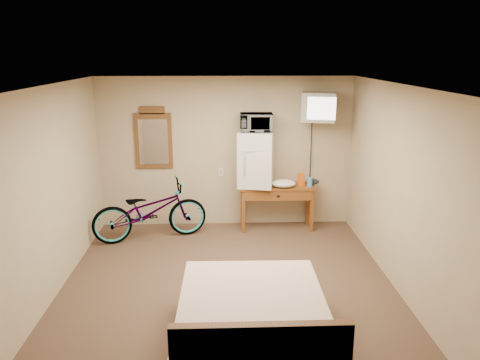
{
  "coord_description": "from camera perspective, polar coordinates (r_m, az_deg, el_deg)",
  "views": [
    {
      "loc": [
        -0.06,
        -5.34,
        2.86
      ],
      "look_at": [
        0.18,
        0.69,
        1.21
      ],
      "focal_mm": 35.0,
      "sensor_mm": 36.0,
      "label": 1
    }
  ],
  "objects": [
    {
      "name": "cloth_cream",
      "position": [
        7.61,
        5.33,
        -0.42
      ],
      "size": [
        0.39,
        0.3,
        0.12
      ],
      "primitive_type": "ellipsoid",
      "color": "white",
      "rests_on": "desk"
    },
    {
      "name": "microwave",
      "position": [
        7.47,
        2.01,
        7.03
      ],
      "size": [
        0.52,
        0.36,
        0.28
      ],
      "primitive_type": "imported",
      "rotation": [
        0.0,
        0.0,
        -0.03
      ],
      "color": "silver",
      "rests_on": "mini_fridge"
    },
    {
      "name": "wall_mirror",
      "position": [
        7.82,
        -10.51,
        4.99
      ],
      "size": [
        0.6,
        0.04,
        1.02
      ],
      "color": "brown",
      "rests_on": "room"
    },
    {
      "name": "blue_cup",
      "position": [
        7.7,
        8.51,
        -0.24
      ],
      "size": [
        0.08,
        0.08,
        0.14
      ],
      "primitive_type": "cylinder",
      "color": "#3C87CD",
      "rests_on": "desk"
    },
    {
      "name": "mini_fridge",
      "position": [
        7.58,
        1.97,
        2.6
      ],
      "size": [
        0.64,
        0.62,
        0.9
      ],
      "color": "silver",
      "rests_on": "desk"
    },
    {
      "name": "room",
      "position": [
        5.58,
        -1.56,
        -1.52
      ],
      "size": [
        4.6,
        4.64,
        2.5
      ],
      "color": "#463223",
      "rests_on": "ground"
    },
    {
      "name": "bed",
      "position": [
        4.73,
        1.61,
        -17.6
      ],
      "size": [
        1.46,
        1.96,
        0.9
      ],
      "color": "brown",
      "rests_on": "floor"
    },
    {
      "name": "bicycle",
      "position": [
        7.47,
        -10.91,
        -3.7
      ],
      "size": [
        1.89,
        1.11,
        0.94
      ],
      "primitive_type": "imported",
      "rotation": [
        0.0,
        0.0,
        1.86
      ],
      "color": "black",
      "rests_on": "floor"
    },
    {
      "name": "snack_bag",
      "position": [
        7.72,
        7.44,
        0.09
      ],
      "size": [
        0.12,
        0.09,
        0.21
      ],
      "primitive_type": "cube",
      "rotation": [
        0.0,
        0.0,
        0.3
      ],
      "color": "#DF5B13",
      "rests_on": "desk"
    },
    {
      "name": "cloth_dark_a",
      "position": [
        7.54,
        0.65,
        -0.62
      ],
      "size": [
        0.24,
        0.18,
        0.09
      ],
      "primitive_type": "ellipsoid",
      "color": "black",
      "rests_on": "desk"
    },
    {
      "name": "crt_television",
      "position": [
        7.56,
        9.56,
        8.78
      ],
      "size": [
        0.61,
        0.65,
        0.45
      ],
      "color": "black",
      "rests_on": "room"
    },
    {
      "name": "desk",
      "position": [
        7.73,
        4.52,
        -1.65
      ],
      "size": [
        1.22,
        0.47,
        0.75
      ],
      "color": "brown",
      "rests_on": "floor"
    },
    {
      "name": "cloth_dark_b",
      "position": [
        7.83,
        8.91,
        -0.2
      ],
      "size": [
        0.2,
        0.17,
        0.09
      ],
      "primitive_type": "ellipsoid",
      "color": "black",
      "rests_on": "desk"
    }
  ]
}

